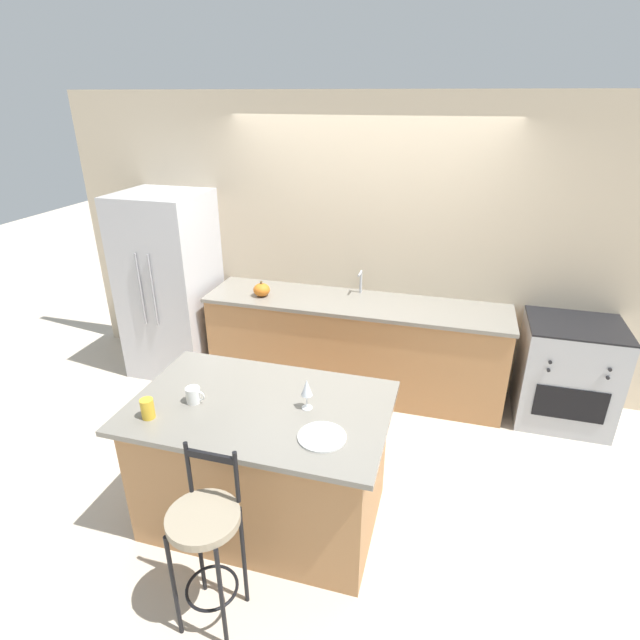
# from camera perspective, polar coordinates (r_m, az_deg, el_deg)

# --- Properties ---
(ground_plane) EXTENTS (18.00, 18.00, 0.00)m
(ground_plane) POSITION_cam_1_polar(r_m,az_deg,el_deg) (4.72, 2.77, -9.94)
(ground_plane) COLOR beige
(wall_back) EXTENTS (6.00, 0.07, 2.70)m
(wall_back) POSITION_cam_1_polar(r_m,az_deg,el_deg) (4.79, 5.10, 8.43)
(wall_back) COLOR beige
(wall_back) RESTS_ON ground_plane
(back_counter) EXTENTS (2.81, 0.70, 0.92)m
(back_counter) POSITION_cam_1_polar(r_m,az_deg,el_deg) (4.81, 3.94, -2.85)
(back_counter) COLOR #A87547
(back_counter) RESTS_ON ground_plane
(sink_faucet) EXTENTS (0.02, 0.13, 0.22)m
(sink_faucet) POSITION_cam_1_polar(r_m,az_deg,el_deg) (4.76, 4.66, 4.64)
(sink_faucet) COLOR #ADAFB5
(sink_faucet) RESTS_ON back_counter
(kitchen_island) EXTENTS (1.60, 1.02, 0.91)m
(kitchen_island) POSITION_cam_1_polar(r_m,az_deg,el_deg) (3.43, -6.51, -15.82)
(kitchen_island) COLOR #A87547
(kitchen_island) RESTS_ON ground_plane
(refrigerator) EXTENTS (0.81, 0.80, 1.83)m
(refrigerator) POSITION_cam_1_polar(r_m,az_deg,el_deg) (5.24, -16.67, 3.87)
(refrigerator) COLOR #BCBCC1
(refrigerator) RESTS_ON ground_plane
(oven_range) EXTENTS (0.77, 0.67, 0.93)m
(oven_range) POSITION_cam_1_polar(r_m,az_deg,el_deg) (4.84, 26.33, -5.38)
(oven_range) COLOR #ADAFB5
(oven_range) RESTS_ON ground_plane
(bar_stool_near) EXTENTS (0.37, 0.37, 1.07)m
(bar_stool_near) POSITION_cam_1_polar(r_m,az_deg,el_deg) (2.84, -12.88, -22.86)
(bar_stool_near) COLOR black
(bar_stool_near) RESTS_ON ground_plane
(dinner_plate) EXTENTS (0.28, 0.28, 0.02)m
(dinner_plate) POSITION_cam_1_polar(r_m,az_deg,el_deg) (2.86, 0.22, -13.15)
(dinner_plate) COLOR white
(dinner_plate) RESTS_ON kitchen_island
(wine_glass) EXTENTS (0.07, 0.07, 0.20)m
(wine_glass) POSITION_cam_1_polar(r_m,az_deg,el_deg) (3.03, -1.53, -7.80)
(wine_glass) COLOR white
(wine_glass) RESTS_ON kitchen_island
(coffee_mug) EXTENTS (0.12, 0.09, 0.10)m
(coffee_mug) POSITION_cam_1_polar(r_m,az_deg,el_deg) (3.23, -14.26, -8.32)
(coffee_mug) COLOR white
(coffee_mug) RESTS_ON kitchen_island
(tumbler_cup) EXTENTS (0.08, 0.08, 0.13)m
(tumbler_cup) POSITION_cam_1_polar(r_m,az_deg,el_deg) (3.16, -19.11, -9.54)
(tumbler_cup) COLOR gold
(tumbler_cup) RESTS_ON kitchen_island
(pumpkin_decoration) EXTENTS (0.16, 0.16, 0.15)m
(pumpkin_decoration) POSITION_cam_1_polar(r_m,az_deg,el_deg) (4.73, -6.69, 3.46)
(pumpkin_decoration) COLOR orange
(pumpkin_decoration) RESTS_ON back_counter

